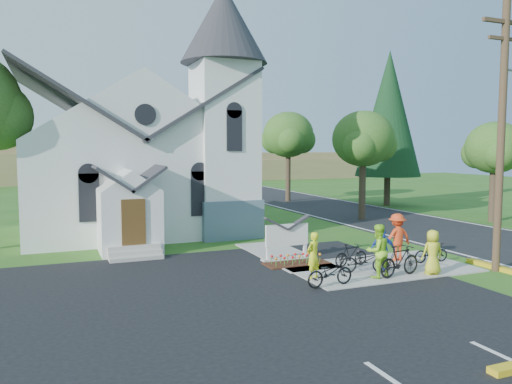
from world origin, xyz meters
name	(u,v)px	position (x,y,z in m)	size (l,w,h in m)	color
ground	(354,275)	(0.00, 0.00, 0.00)	(120.00, 120.00, 0.00)	#2B5C1A
parking_lot	(180,316)	(-7.00, -2.00, 0.01)	(20.00, 16.00, 0.02)	black
road	(355,213)	(10.00, 15.00, 0.01)	(8.00, 90.00, 0.02)	black
sidewalk	(380,268)	(1.50, 0.50, 0.03)	(7.00, 4.00, 0.05)	#9F9890
church	(142,137)	(-5.48, 12.48, 5.25)	(12.35, 12.00, 13.00)	white
church_sign	(287,235)	(-1.20, 3.20, 1.03)	(2.20, 0.40, 1.70)	#9F9890
flower_bed	(296,264)	(-1.20, 2.30, 0.04)	(2.60, 1.10, 0.07)	#37190F
utility_pole	(503,127)	(5.36, -1.50, 5.40)	(3.45, 0.28, 10.00)	#483624
tree_road_near	(363,139)	(8.50, 12.00, 5.21)	(4.00, 4.00, 7.05)	#36251D
tree_road_mid	(288,135)	(9.00, 24.00, 5.78)	(4.40, 4.40, 7.80)	#36251D
tree_road_far	(495,148)	(15.50, 8.00, 4.63)	(3.60, 3.60, 6.30)	#36251D
conifer	(389,114)	(15.00, 18.00, 7.39)	(5.20, 5.20, 12.40)	#36251D
distant_hills	(153,166)	(3.36, 56.33, 2.17)	(61.00, 10.00, 5.60)	olive
cyclist_0	(313,255)	(-1.70, 0.04, 0.87)	(0.60, 0.39, 1.64)	yellow
bike_0	(330,273)	(-1.69, -1.10, 0.51)	(0.61, 1.76, 0.93)	black
cyclist_1	(378,251)	(0.46, -0.75, 1.01)	(0.93, 0.72, 1.91)	#9DE42A
bike_1	(351,255)	(0.53, 1.04, 0.50)	(0.42, 1.48, 0.89)	black
cyclist_2	(383,250)	(1.23, -0.01, 0.85)	(0.94, 0.39, 1.61)	blue
bike_2	(365,260)	(0.42, -0.02, 0.52)	(0.62, 1.78, 0.94)	black
cyclist_3	(397,237)	(2.84, 1.22, 1.02)	(1.25, 0.72, 1.93)	#ED431A
bike_3	(400,261)	(1.27, -0.94, 0.62)	(0.53, 1.89, 1.14)	black
cyclist_4	(433,252)	(2.58, -1.14, 0.87)	(0.80, 0.52, 1.64)	yellow
bike_4	(431,252)	(3.89, 0.40, 0.45)	(0.53, 1.53, 0.80)	black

